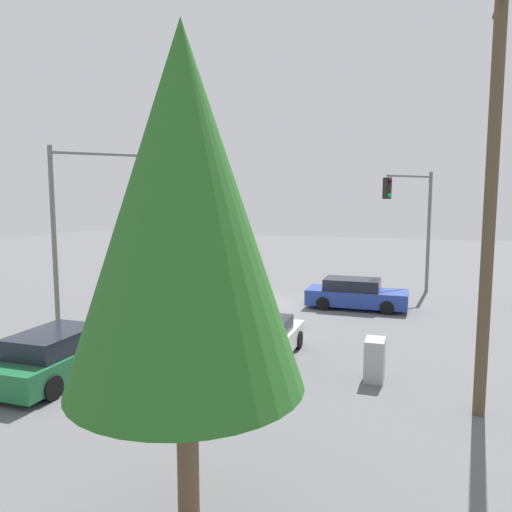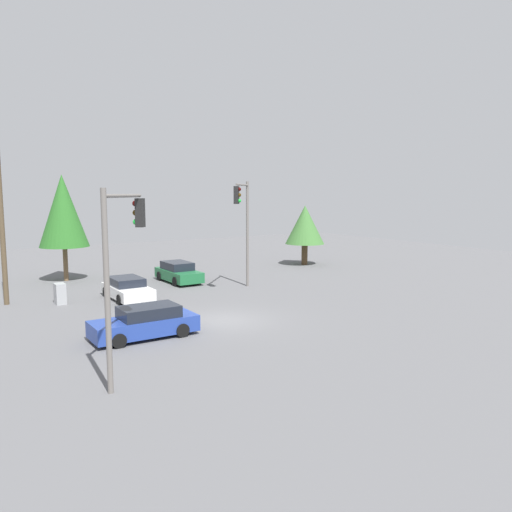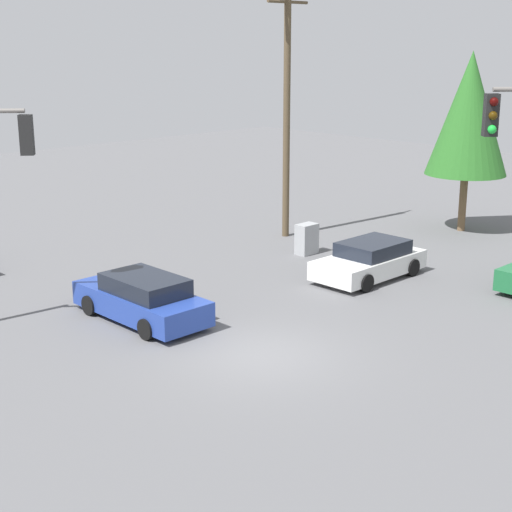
% 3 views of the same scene
% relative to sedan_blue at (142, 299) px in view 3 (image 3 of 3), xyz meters
% --- Properties ---
extents(ground_plane, '(80.00, 80.00, 0.00)m').
position_rel_sedan_blue_xyz_m(ground_plane, '(-0.60, 4.29, -0.66)').
color(ground_plane, '#5B5B5E').
extents(sedan_blue, '(1.92, 4.52, 1.37)m').
position_rel_sedan_blue_xyz_m(sedan_blue, '(0.00, 0.00, 0.00)').
color(sedan_blue, '#233D93').
rests_on(sedan_blue, ground_plane).
extents(sedan_white, '(4.20, 2.02, 1.27)m').
position_rel_sedan_blue_xyz_m(sedan_white, '(-8.14, 2.01, -0.04)').
color(sedan_white, silver).
rests_on(sedan_white, ground_plane).
extents(utility_pole_tall, '(2.20, 0.28, 10.96)m').
position_rel_sedan_blue_xyz_m(utility_pole_tall, '(-10.45, -4.17, 5.12)').
color(utility_pole_tall, brown).
rests_on(utility_pole_tall, ground_plane).
extents(electrical_cabinet, '(0.82, 0.54, 1.17)m').
position_rel_sedan_blue_xyz_m(electrical_cabinet, '(-8.93, -1.61, -0.07)').
color(electrical_cabinet, '#9EA0A3').
rests_on(electrical_cabinet, ground_plane).
extents(tree_right, '(3.40, 3.40, 7.53)m').
position_rel_sedan_blue_xyz_m(tree_right, '(-16.59, 0.44, 4.31)').
color(tree_right, brown).
rests_on(tree_right, ground_plane).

